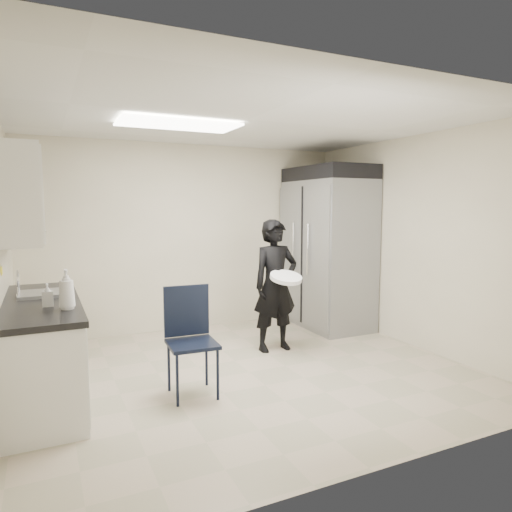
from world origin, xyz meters
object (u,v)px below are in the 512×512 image
lower_counter (43,352)px  man_tuxedo (275,285)px  commercial_fridge (327,254)px  folding_chair (192,344)px

lower_counter → man_tuxedo: (2.56, 0.37, 0.36)m
lower_counter → commercial_fridge: 3.98m
lower_counter → folding_chair: size_ratio=1.95×
lower_counter → man_tuxedo: bearing=8.2°
lower_counter → folding_chair: (1.24, -0.51, 0.06)m
folding_chair → man_tuxedo: size_ratio=0.61×
commercial_fridge → lower_counter: bearing=-164.1°
folding_chair → man_tuxedo: bearing=36.8°
commercial_fridge → man_tuxedo: 1.44m
folding_chair → man_tuxedo: (1.32, 0.88, 0.31)m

